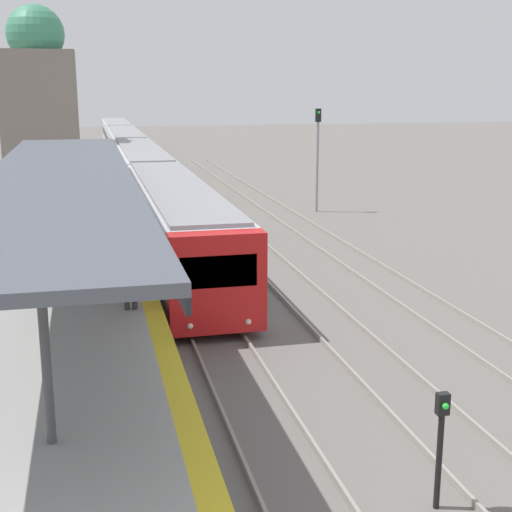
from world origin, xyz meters
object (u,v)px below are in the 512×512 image
person_on_platform (130,273)px  signal_post_near (441,439)px  signal_mast_far (318,148)px  train_near (133,157)px

person_on_platform → signal_post_near: person_on_platform is taller
signal_mast_far → person_on_platform: bearing=-120.7°
signal_mast_far → signal_post_near: bearing=-104.0°
person_on_platform → signal_mast_far: bearing=59.3°
person_on_platform → signal_post_near: bearing=-63.1°
train_near → signal_post_near: bearing=-87.2°
train_near → signal_mast_far: size_ratio=12.49×
train_near → signal_post_near: (2.08, -43.13, -0.48)m
person_on_platform → signal_post_near: 9.67m
signal_post_near → signal_mast_far: signal_mast_far is taller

